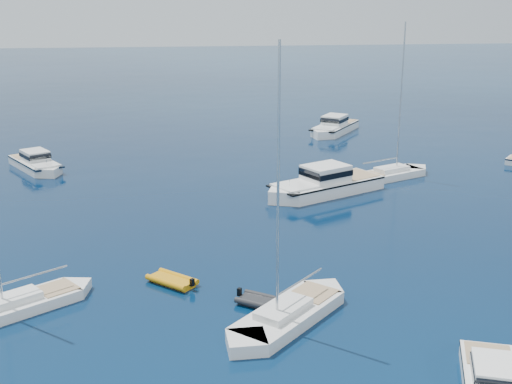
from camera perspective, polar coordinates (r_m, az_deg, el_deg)
motor_cruiser_centre at (r=59.47m, az=5.68°, el=-0.14°), size 12.74×9.04×3.25m
motor_cruiser_distant at (r=85.59m, az=6.57°, el=4.99°), size 8.85×10.69×2.82m
motor_cruiser_horizon at (r=70.70m, az=-18.00°, el=1.82°), size 7.23×9.52×2.46m
sailboat_fore at (r=36.99m, az=2.71°, el=-10.83°), size 9.23×9.51×15.47m
sailboat_mid_l at (r=40.31m, az=-19.29°, el=-9.39°), size 9.01×7.40×13.73m
sailboat_centre at (r=65.35m, az=11.10°, el=1.16°), size 10.36×6.72×14.98m
tender_yellow at (r=41.61m, az=-7.09°, el=-7.70°), size 3.59×3.53×0.95m
tender_grey_near at (r=38.57m, az=0.67°, el=-9.60°), size 3.63×3.30×0.95m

